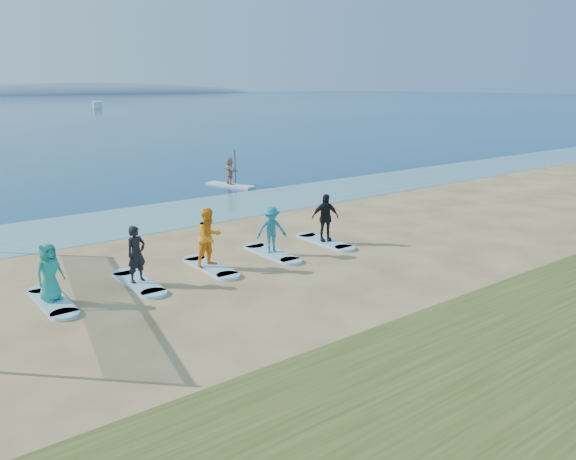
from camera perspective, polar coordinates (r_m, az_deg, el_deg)
ground at (r=15.81m, az=2.37°, el=-5.72°), size 600.00×600.00×0.00m
shallow_water at (r=24.47m, az=-13.57°, el=1.27°), size 600.00×600.00×0.00m
island_ridge at (r=328.48m, az=-19.41°, el=12.91°), size 220.00×56.00×18.00m
paddleboard at (r=31.24m, az=-5.89°, el=4.56°), size 1.61×3.07×0.12m
paddleboarder at (r=31.11m, az=-5.93°, el=6.00°), size 0.62×1.41×1.47m
boat_offshore_b at (r=138.38m, az=-18.79°, el=11.64°), size 3.35×5.91×1.54m
surfboard_0 at (r=15.82m, az=-22.79°, el=-6.73°), size 0.70×2.20×0.09m
student_0 at (r=15.56m, az=-23.08°, el=-3.96°), size 0.86×0.71×1.52m
surfboard_1 at (r=16.48m, az=-14.96°, el=-5.20°), size 0.70×2.20×0.09m
student_1 at (r=16.22m, az=-15.16°, el=-2.37°), size 0.66×0.50×1.61m
surfboard_2 at (r=17.43m, az=-7.89°, el=-3.74°), size 0.70×2.20×0.09m
student_2 at (r=17.15m, az=-8.00°, el=-0.74°), size 0.97×0.80×1.80m
surfboard_3 at (r=18.62m, az=-1.66°, el=-2.39°), size 0.70×2.20×0.09m
student_3 at (r=18.39m, az=-1.68°, el=0.04°), size 1.14×0.94×1.54m
surfboard_4 at (r=20.01m, az=3.75°, el=-1.20°), size 0.70×2.20×0.09m
student_4 at (r=19.79m, az=3.79°, el=1.28°), size 1.07×0.74×1.69m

